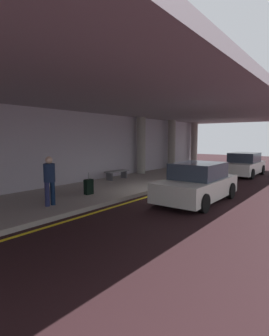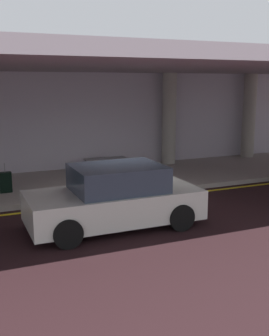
{
  "view_description": "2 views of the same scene",
  "coord_description": "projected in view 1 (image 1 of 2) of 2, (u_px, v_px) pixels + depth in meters",
  "views": [
    {
      "loc": [
        -10.28,
        -5.6,
        2.43
      ],
      "look_at": [
        -0.14,
        2.13,
        1.03
      ],
      "focal_mm": 28.95,
      "sensor_mm": 36.0,
      "label": 1
    },
    {
      "loc": [
        -3.97,
        -10.24,
        3.4
      ],
      "look_at": [
        1.2,
        1.79,
        0.72
      ],
      "focal_mm": 44.43,
      "sensor_mm": 36.0,
      "label": 2
    }
  ],
  "objects": [
    {
      "name": "ceiling_overhang",
      "position": [
        128.0,
        106.0,
        12.9
      ],
      "size": [
        28.0,
        13.2,
        0.3
      ],
      "primitive_type": "cube",
      "color": "gray",
      "rests_on": "support_column_far_left"
    },
    {
      "name": "bench_metal",
      "position": [
        117.0,
        173.0,
        15.18
      ],
      "size": [
        1.6,
        0.5,
        0.48
      ],
      "color": "slate",
      "rests_on": "sidewalk"
    },
    {
      "name": "suitcase_upright_primary",
      "position": [
        89.0,
        187.0,
        11.06
      ],
      "size": [
        0.36,
        0.22,
        0.9
      ],
      "rotation": [
        0.0,
        0.0,
        -0.42
      ],
      "color": "black",
      "rests_on": "sidewalk"
    },
    {
      "name": "sidewalk",
      "position": [
        121.0,
        185.0,
        13.63
      ],
      "size": [
        26.0,
        4.2,
        0.15
      ],
      "primitive_type": "cube",
      "color": "gray",
      "rests_on": "ground"
    },
    {
      "name": "support_column_right_mid",
      "position": [
        194.0,
        144.0,
        23.9
      ],
      "size": [
        0.57,
        0.57,
        3.65
      ],
      "primitive_type": "cylinder",
      "color": "gray",
      "rests_on": "sidewalk"
    },
    {
      "name": "terminal_back_wall",
      "position": [
        89.0,
        148.0,
        14.78
      ],
      "size": [
        26.0,
        0.3,
        3.8
      ],
      "primitive_type": "cube",
      "color": "#B2ACB8",
      "rests_on": "ground"
    },
    {
      "name": "lane_stripe_yellow",
      "position": [
        162.0,
        193.0,
        12.19
      ],
      "size": [
        26.0,
        0.14,
        0.01
      ],
      "primitive_type": "cube",
      "color": "yellow",
      "rests_on": "ground"
    },
    {
      "name": "car_silver",
      "position": [
        197.0,
        183.0,
        10.41
      ],
      "size": [
        4.1,
        1.92,
        1.5
      ],
      "rotation": [
        0.0,
        0.0,
        3.08
      ],
      "color": "beige",
      "rests_on": "ground"
    },
    {
      "name": "ground_plane",
      "position": [
        175.0,
        195.0,
        11.77
      ],
      "size": [
        60.0,
        60.0,
        0.0
      ],
      "primitive_type": "plane",
      "color": "black"
    },
    {
      "name": "traveler_with_luggage",
      "position": [
        49.0,
        178.0,
        9.12
      ],
      "size": [
        0.38,
        0.38,
        1.68
      ],
      "rotation": [
        0.0,
        0.0,
        1.18
      ],
      "color": "#1E2249",
      "rests_on": "sidewalk"
    },
    {
      "name": "support_column_center",
      "position": [
        172.0,
        144.0,
        20.74
      ],
      "size": [
        0.57,
        0.57,
        3.65
      ],
      "primitive_type": "cylinder",
      "color": "gray",
      "rests_on": "sidewalk"
    },
    {
      "name": "support_column_left_mid",
      "position": [
        141.0,
        145.0,
        17.58
      ],
      "size": [
        0.57,
        0.57,
        3.65
      ],
      "primitive_type": "cylinder",
      "color": "gray",
      "rests_on": "sidewalk"
    },
    {
      "name": "car_white",
      "position": [
        244.0,
        165.0,
        17.68
      ],
      "size": [
        4.1,
        1.92,
        1.5
      ],
      "rotation": [
        0.0,
        0.0,
        3.11
      ],
      "color": "silver",
      "rests_on": "ground"
    }
  ]
}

